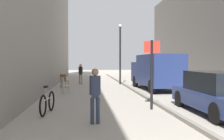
% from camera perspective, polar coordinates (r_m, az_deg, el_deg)
% --- Properties ---
extents(ground_plane, '(80.00, 80.00, 0.00)m').
position_cam_1_polar(ground_plane, '(13.78, -0.43, -5.56)').
color(ground_plane, '#A8A093').
extents(kerb_strip, '(0.16, 40.00, 0.12)m').
position_cam_1_polar(kerb_strip, '(14.02, 6.03, -5.20)').
color(kerb_strip, gray).
rests_on(kerb_strip, ground_plane).
extents(pedestrian_main_foreground, '(0.32, 0.21, 1.60)m').
position_cam_1_polar(pedestrian_main_foreground, '(7.14, -3.93, -5.08)').
color(pedestrian_main_foreground, '#2D3851').
rests_on(pedestrian_main_foreground, ground_plane).
extents(pedestrian_mid_block, '(0.32, 0.21, 1.62)m').
position_cam_1_polar(pedestrian_mid_block, '(19.73, -7.26, -0.59)').
color(pedestrian_mid_block, gray).
rests_on(pedestrian_mid_block, ground_plane).
extents(delivery_van, '(2.16, 5.45, 2.23)m').
position_cam_1_polar(delivery_van, '(16.08, 10.09, -0.20)').
color(delivery_van, navy).
rests_on(delivery_van, ground_plane).
extents(parked_car, '(1.88, 4.22, 1.45)m').
position_cam_1_polar(parked_car, '(9.33, 23.25, -4.90)').
color(parked_car, navy).
rests_on(parked_car, ground_plane).
extents(street_sign_post, '(0.59, 0.18, 2.60)m').
position_cam_1_polar(street_sign_post, '(9.36, 9.14, 0.37)').
color(street_sign_post, black).
rests_on(street_sign_post, ground_plane).
extents(lamp_post, '(0.28, 0.28, 4.76)m').
position_cam_1_polar(lamp_post, '(19.65, 1.89, 4.63)').
color(lamp_post, black).
rests_on(lamp_post, ground_plane).
extents(bicycle_leaning, '(0.28, 1.76, 0.98)m').
position_cam_1_polar(bicycle_leaning, '(8.91, -14.66, -7.28)').
color(bicycle_leaning, black).
rests_on(bicycle_leaning, ground_plane).
extents(cafe_chair_near_window, '(0.58, 0.58, 0.94)m').
position_cam_1_polar(cafe_chair_near_window, '(17.22, -11.06, -2.27)').
color(cafe_chair_near_window, brown).
rests_on(cafe_chair_near_window, ground_plane).
extents(cafe_chair_by_doorway, '(0.58, 0.58, 0.94)m').
position_cam_1_polar(cafe_chair_by_doorway, '(14.02, -10.97, -3.22)').
color(cafe_chair_by_doorway, '#B7B2A8').
rests_on(cafe_chair_by_doorway, ground_plane).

